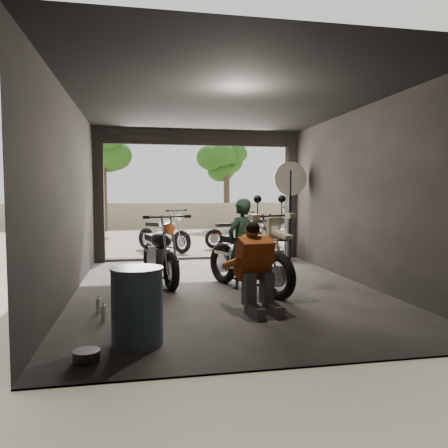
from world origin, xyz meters
name	(u,v)px	position (x,y,z in m)	size (l,w,h in m)	color
ground	(225,289)	(0.00, 0.00, 0.00)	(80.00, 80.00, 0.00)	#7A6D56
garage	(219,214)	(0.00, 0.55, 1.28)	(7.00, 7.13, 3.20)	#2D2B28
boundary_wall	(170,215)	(0.00, 14.00, 0.60)	(18.00, 0.30, 1.20)	gray
tree_left	(103,140)	(-3.00, 12.50, 3.99)	(2.20, 2.20, 5.60)	#382B1E
tree_right	(227,155)	(2.80, 14.00, 3.56)	(2.20, 2.20, 5.00)	#382B1E
main_bike	(248,252)	(0.36, -0.22, 0.67)	(0.83, 2.02, 1.35)	beige
left_bike	(159,249)	(-1.08, 0.76, 0.64)	(0.78, 1.90, 1.28)	black
outside_bike_a	(163,230)	(-0.78, 5.18, 0.61)	(0.74, 1.80, 1.22)	black
outside_bike_b	(234,230)	(1.39, 5.65, 0.56)	(0.68, 1.66, 1.12)	#3D110E
outside_bike_c	(273,226)	(2.76, 6.13, 0.61)	(0.75, 1.82, 1.23)	black
rider	(241,244)	(0.28, -0.02, 0.78)	(0.57, 0.38, 1.57)	black
mechanic	(258,270)	(0.16, -1.58, 0.61)	(0.62, 0.85, 1.22)	#BE5019
stool	(281,242)	(2.00, 2.99, 0.45)	(0.38, 0.38, 0.53)	black
helmet	(281,234)	(1.98, 2.96, 0.66)	(0.28, 0.30, 0.27)	white
oil_drum	(137,308)	(-1.46, -2.59, 0.43)	(0.55, 0.55, 0.85)	#3E5668
sign_post	(290,195)	(2.06, 2.51, 1.62)	(0.80, 0.08, 2.41)	black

